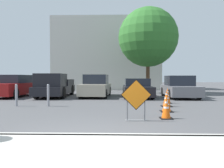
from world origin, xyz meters
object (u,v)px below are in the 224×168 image
pickup_truck (54,87)px  bollard_nearest (48,95)px  traffic_cone_nearest (166,108)px  traffic_cone_second (167,105)px  traffic_cone_third (167,98)px  parked_car_nearest (15,87)px  bollard_second (16,95)px  road_closed_sign (136,99)px  traffic_cone_fourth (168,96)px  parked_car_second (96,87)px  parked_car_third (137,88)px  parked_car_fourth (179,88)px

pickup_truck → bollard_nearest: pickup_truck is taller
traffic_cone_nearest → traffic_cone_second: traffic_cone_nearest is taller
traffic_cone_third → traffic_cone_second: bearing=-102.6°
parked_car_nearest → bollard_second: 5.63m
road_closed_sign → traffic_cone_fourth: road_closed_sign is taller
traffic_cone_second → traffic_cone_third: 1.59m
traffic_cone_second → traffic_cone_fourth: size_ratio=0.71×
pickup_truck → parked_car_second: bearing=-172.6°
parked_car_second → road_closed_sign: bearing=106.6°
traffic_cone_fourth → parked_car_third: size_ratio=0.19×
traffic_cone_third → bollard_second: bollard_second is taller
traffic_cone_fourth → pickup_truck: 7.85m
pickup_truck → bollard_nearest: size_ratio=4.88×
traffic_cone_nearest → parked_car_third: (-0.29, 7.80, 0.24)m
traffic_cone_second → parked_car_second: bearing=117.2°
parked_car_nearest → pickup_truck: 2.88m
parked_car_nearest → bollard_nearest: parked_car_nearest is taller
bollard_second → bollard_nearest: bearing=0.0°
parked_car_second → bollard_nearest: 5.57m
traffic_cone_third → parked_car_nearest: size_ratio=0.17×
road_closed_sign → traffic_cone_nearest: road_closed_sign is taller
pickup_truck → parked_car_fourth: bearing=178.4°
parked_car_fourth → parked_car_third: bearing=1.3°
parked_car_second → parked_car_fourth: size_ratio=1.00×
parked_car_second → parked_car_third: (2.87, -0.43, -0.11)m
traffic_cone_fourth → parked_car_second: bearing=136.7°
parked_car_third → traffic_cone_nearest: bearing=91.9°
traffic_cone_fourth → parked_car_fourth: parked_car_fourth is taller
parked_car_second → bollard_nearest: parked_car_second is taller
pickup_truck → parked_car_nearest: bearing=-5.6°
traffic_cone_fourth → pickup_truck: bearing=153.7°
parked_car_fourth → parked_car_second: bearing=-2.8°
bollard_second → traffic_cone_second: bearing=-12.4°
road_closed_sign → parked_car_nearest: size_ratio=0.28×
traffic_cone_nearest → parked_car_second: 8.82m
road_closed_sign → bollard_nearest: 5.10m
traffic_cone_fourth → bollard_nearest: bearing=-166.9°
parked_car_fourth → bollard_nearest: (-7.47, -4.83, -0.12)m
traffic_cone_second → parked_car_fourth: size_ratio=0.13×
traffic_cone_second → bollard_second: bollard_second is taller
pickup_truck → parked_car_fourth: 8.60m
road_closed_sign → pickup_truck: bearing=121.4°
pickup_truck → bollard_nearest: 4.97m
parked_car_second → traffic_cone_second: bearing=120.0°
traffic_cone_fourth → parked_car_fourth: (1.57, 3.46, 0.27)m
traffic_cone_nearest → parked_car_fourth: bearing=71.6°
parked_car_nearest → bollard_second: parked_car_nearest is taller
parked_car_nearest → traffic_cone_nearest: bearing=141.2°
parked_car_second → parked_car_third: bearing=174.1°
parked_car_nearest → parked_car_fourth: 11.48m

